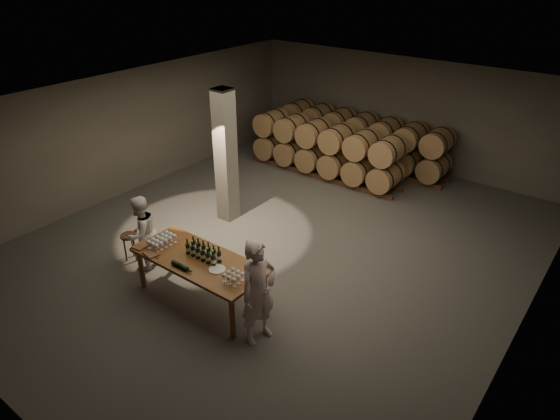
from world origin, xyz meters
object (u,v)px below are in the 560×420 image
Objects in this scene: plate at (217,269)px; person_woman at (141,233)px; notebook_near at (151,254)px; bottle_cluster at (203,252)px; stool at (129,239)px; person_man at (258,292)px; tasting_table at (199,264)px.

plate is 0.19× the size of person_woman.
notebook_near reaches higher than plate.
bottle_cluster is 1.22× the size of stool.
person_man is at bearing -8.93° from bottle_cluster.
notebook_near is (-1.30, -0.38, 0.01)m from plate.
notebook_near is at bearing -151.61° from tasting_table.
stool is (-2.20, -0.03, -0.53)m from bottle_cluster.
notebook_near is at bearing -148.81° from bottle_cluster.
person_man is at bearing 79.38° from person_woman.
person_woman reaches higher than tasting_table.
bottle_cluster is 1.51m from person_man.
person_woman is (-0.92, 0.49, -0.12)m from notebook_near.
plate is (0.51, -0.05, 0.11)m from tasting_table.
notebook_near is at bearing 107.75° from person_man.
bottle_cluster reaches higher than plate.
tasting_table is 0.52m from plate.
tasting_table is 0.91m from notebook_near.
bottle_cluster reaches higher than stool.
plate is 2.23m from person_woman.
tasting_table is at bearing 81.23° from person_woman.
tasting_table is at bearing 174.41° from plate.
tasting_table is at bearing 39.44° from notebook_near.
plate is at bearing -5.59° from tasting_table.
person_woman reaches higher than plate.
person_woman reaches higher than bottle_cluster.
notebook_near is 1.05m from person_woman.
bottle_cluster is at bearing 83.84° from person_woman.
tasting_table is 0.24m from bottle_cluster.
stool is at bearing 171.56° from notebook_near.
person_man is at bearing -5.86° from plate.
bottle_cluster is 2.71× the size of notebook_near.
plate is 2.70m from stool.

